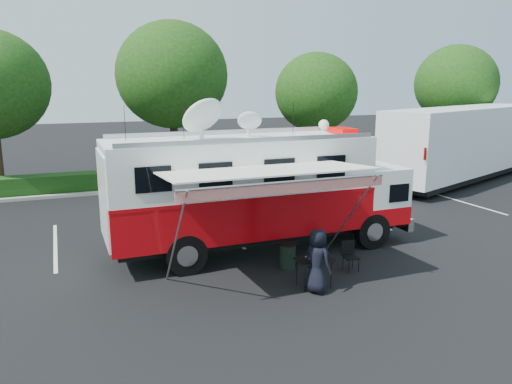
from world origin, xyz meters
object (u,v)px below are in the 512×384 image
Objects in this scene: command_truck at (259,189)px; trash_bin at (288,256)px; folding_table at (314,260)px; semi_trailer at (464,143)px.

command_truck is 13.12× the size of trash_bin.
folding_table reaches higher than trash_bin.
trash_bin is (0.18, -1.87, -1.71)m from command_truck.
command_truck is 3.69m from folding_table.
trash_bin is 17.59m from semi_trailer.
command_truck is at bearing -155.80° from semi_trailer.
command_truck is 0.74× the size of semi_trailer.
command_truck reaches higher than trash_bin.
semi_trailer is (15.09, 10.33, 1.43)m from folding_table.
command_truck reaches higher than semi_trailer.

